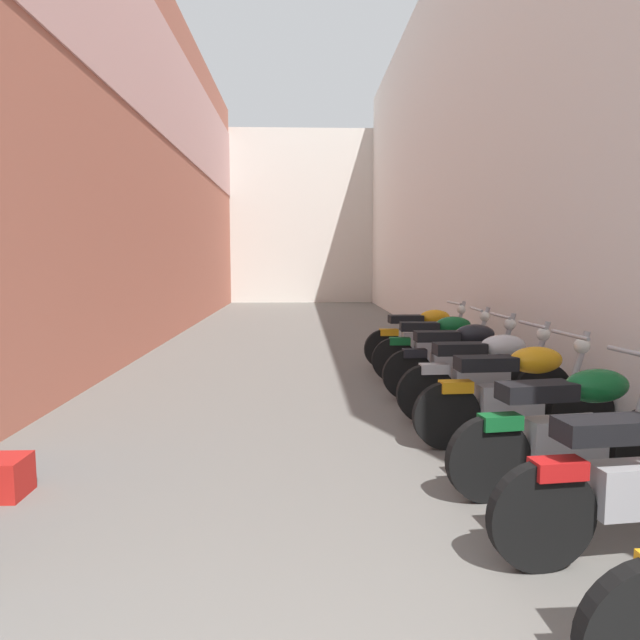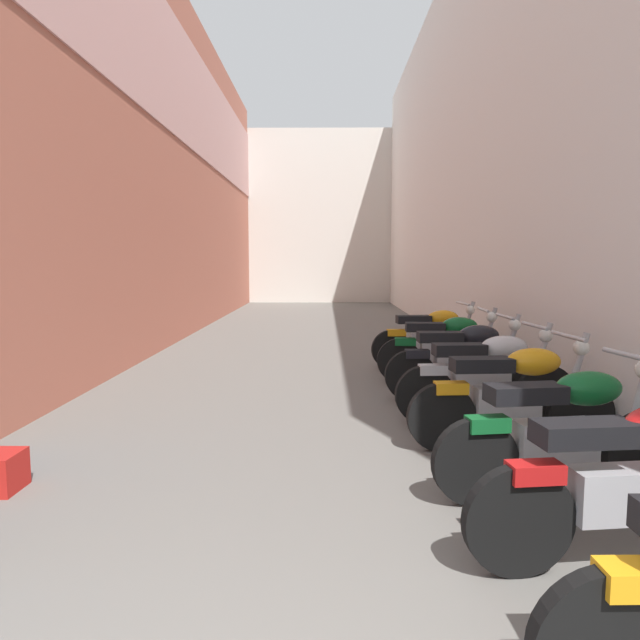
% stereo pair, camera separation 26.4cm
% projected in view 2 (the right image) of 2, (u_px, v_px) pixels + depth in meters
% --- Properties ---
extents(ground_plane, '(37.80, 37.80, 0.00)m').
position_uv_depth(ground_plane, '(312.00, 357.00, 9.74)').
color(ground_plane, '#66635E').
extents(building_left, '(0.45, 21.80, 7.41)m').
position_uv_depth(building_left, '(165.00, 156.00, 11.33)').
color(building_left, '#B76651').
rests_on(building_left, ground).
extents(building_right, '(0.45, 21.80, 7.88)m').
position_uv_depth(building_right, '(465.00, 146.00, 11.29)').
color(building_right, silver).
rests_on(building_right, ground).
extents(building_far_end, '(8.60, 2.00, 6.77)m').
position_uv_depth(building_far_end, '(320.00, 218.00, 23.21)').
color(building_far_end, beige).
rests_on(building_far_end, ground).
extents(motorcycle_second, '(1.85, 0.58, 1.04)m').
position_uv_depth(motorcycle_second, '(634.00, 479.00, 3.01)').
color(motorcycle_second, black).
rests_on(motorcycle_second, ground).
extents(motorcycle_third, '(1.84, 0.58, 1.04)m').
position_uv_depth(motorcycle_third, '(564.00, 429.00, 3.90)').
color(motorcycle_third, black).
rests_on(motorcycle_third, ground).
extents(motorcycle_fourth, '(1.85, 0.58, 1.04)m').
position_uv_depth(motorcycle_fourth, '(513.00, 394.00, 4.94)').
color(motorcycle_fourth, black).
rests_on(motorcycle_fourth, ground).
extents(motorcycle_fifth, '(1.85, 0.58, 1.04)m').
position_uv_depth(motorcycle_fifth, '(487.00, 375.00, 5.75)').
color(motorcycle_fifth, black).
rests_on(motorcycle_fifth, ground).
extents(motorcycle_sixth, '(1.85, 0.58, 1.04)m').
position_uv_depth(motorcycle_sixth, '(464.00, 359.00, 6.71)').
color(motorcycle_sixth, black).
rests_on(motorcycle_sixth, ground).
extents(motorcycle_seventh, '(1.85, 0.58, 1.04)m').
position_uv_depth(motorcycle_seventh, '(446.00, 346.00, 7.67)').
color(motorcycle_seventh, black).
rests_on(motorcycle_seventh, ground).
extents(motorcycle_eighth, '(1.85, 0.58, 1.04)m').
position_uv_depth(motorcycle_eighth, '(432.00, 336.00, 8.71)').
color(motorcycle_eighth, black).
rests_on(motorcycle_eighth, ground).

